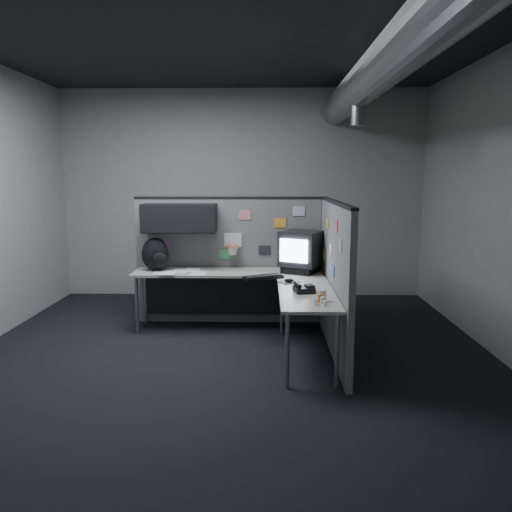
{
  "coord_description": "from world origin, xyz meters",
  "views": [
    {
      "loc": [
        0.37,
        -5.02,
        1.89
      ],
      "look_at": [
        0.26,
        0.35,
        1.02
      ],
      "focal_mm": 35.0,
      "sensor_mm": 36.0,
      "label": 1
    }
  ],
  "objects_px": {
    "desk": "(247,286)",
    "backpack": "(156,255)",
    "monitor": "(301,251)",
    "keyboard": "(263,277)",
    "phone": "(304,289)"
  },
  "relations": [
    {
      "from": "monitor",
      "to": "phone",
      "type": "relative_size",
      "value": 2.45
    },
    {
      "from": "keyboard",
      "to": "desk",
      "type": "bearing_deg",
      "value": 160.27
    },
    {
      "from": "phone",
      "to": "monitor",
      "type": "bearing_deg",
      "value": 86.05
    },
    {
      "from": "desk",
      "to": "backpack",
      "type": "height_order",
      "value": "backpack"
    },
    {
      "from": "monitor",
      "to": "keyboard",
      "type": "relative_size",
      "value": 1.23
    },
    {
      "from": "monitor",
      "to": "desk",
      "type": "bearing_deg",
      "value": -177.81
    },
    {
      "from": "phone",
      "to": "backpack",
      "type": "distance_m",
      "value": 2.07
    },
    {
      "from": "backpack",
      "to": "monitor",
      "type": "bearing_deg",
      "value": -17.35
    },
    {
      "from": "monitor",
      "to": "keyboard",
      "type": "xyz_separation_m",
      "value": [
        -0.46,
        -0.4,
        -0.24
      ]
    },
    {
      "from": "monitor",
      "to": "keyboard",
      "type": "bearing_deg",
      "value": -157.17
    },
    {
      "from": "monitor",
      "to": "phone",
      "type": "xyz_separation_m",
      "value": [
        -0.05,
        -1.06,
        -0.22
      ]
    },
    {
      "from": "monitor",
      "to": "keyboard",
      "type": "distance_m",
      "value": 0.65
    },
    {
      "from": "keyboard",
      "to": "phone",
      "type": "distance_m",
      "value": 0.77
    },
    {
      "from": "monitor",
      "to": "backpack",
      "type": "xyz_separation_m",
      "value": [
        -1.78,
        0.06,
        -0.06
      ]
    },
    {
      "from": "monitor",
      "to": "backpack",
      "type": "distance_m",
      "value": 1.78
    }
  ]
}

